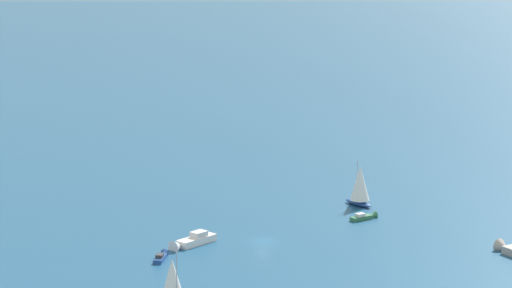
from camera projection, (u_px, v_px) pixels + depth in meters
The scene contains 5 objects.
ground_plane at pixel (263, 242), 174.09m from camera, with size 2000.00×2000.00×0.00m, color #1E517A.
sailboat_near_centre at pixel (360, 185), 197.60m from camera, with size 5.45×7.06×9.07m.
motorboat_far_port at pixel (365, 217), 188.47m from camera, with size 5.67×4.32×1.67m.
motorboat_far_stbd at pixel (161, 257), 164.11m from camera, with size 5.48×2.64×1.54m.
motorboat_offshore at pixel (191, 241), 171.58m from camera, with size 9.70×5.38×2.73m.
Camera 1 is at (-155.33, -63.17, 49.75)m, focal length 70.54 mm.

